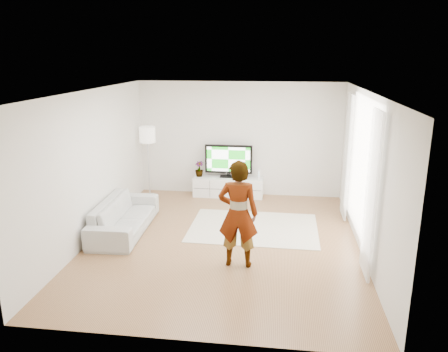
# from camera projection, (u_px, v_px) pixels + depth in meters

# --- Properties ---
(floor) EXTENTS (6.00, 6.00, 0.00)m
(floor) POSITION_uv_depth(u_px,v_px,m) (224.00, 242.00, 8.25)
(floor) COLOR #A37949
(floor) RESTS_ON ground
(ceiling) EXTENTS (6.00, 6.00, 0.00)m
(ceiling) POSITION_uv_depth(u_px,v_px,m) (223.00, 92.00, 7.50)
(ceiling) COLOR white
(ceiling) RESTS_ON wall_back
(wall_left) EXTENTS (0.02, 6.00, 2.80)m
(wall_left) POSITION_uv_depth(u_px,v_px,m) (92.00, 166.00, 8.18)
(wall_left) COLOR silver
(wall_left) RESTS_ON floor
(wall_right) EXTENTS (0.02, 6.00, 2.80)m
(wall_right) POSITION_uv_depth(u_px,v_px,m) (366.00, 175.00, 7.57)
(wall_right) COLOR silver
(wall_right) RESTS_ON floor
(wall_back) EXTENTS (5.00, 0.02, 2.80)m
(wall_back) POSITION_uv_depth(u_px,v_px,m) (239.00, 139.00, 10.74)
(wall_back) COLOR silver
(wall_back) RESTS_ON floor
(wall_front) EXTENTS (5.00, 0.02, 2.80)m
(wall_front) POSITION_uv_depth(u_px,v_px,m) (190.00, 236.00, 5.01)
(wall_front) COLOR silver
(wall_front) RESTS_ON floor
(window) EXTENTS (0.01, 2.60, 2.50)m
(window) POSITION_uv_depth(u_px,v_px,m) (362.00, 168.00, 7.84)
(window) COLOR white
(window) RESTS_ON wall_right
(curtain_near) EXTENTS (0.04, 0.70, 2.60)m
(curtain_near) POSITION_uv_depth(u_px,v_px,m) (371.00, 195.00, 6.64)
(curtain_near) COLOR white
(curtain_near) RESTS_ON floor
(curtain_far) EXTENTS (0.04, 0.70, 2.60)m
(curtain_far) POSITION_uv_depth(u_px,v_px,m) (347.00, 157.00, 9.12)
(curtain_far) COLOR white
(curtain_far) RESTS_ON floor
(media_console) EXTENTS (1.72, 0.49, 0.48)m
(media_console) POSITION_uv_depth(u_px,v_px,m) (228.00, 187.00, 10.86)
(media_console) COLOR white
(media_console) RESTS_ON floor
(television) EXTENTS (1.16, 0.23, 0.81)m
(television) POSITION_uv_depth(u_px,v_px,m) (229.00, 160.00, 10.70)
(television) COLOR black
(television) RESTS_ON media_console
(game_console) EXTENTS (0.06, 0.16, 0.22)m
(game_console) POSITION_uv_depth(u_px,v_px,m) (259.00, 174.00, 10.67)
(game_console) COLOR white
(game_console) RESTS_ON media_console
(potted_plant) EXTENTS (0.24, 0.24, 0.38)m
(potted_plant) POSITION_uv_depth(u_px,v_px,m) (199.00, 169.00, 10.83)
(potted_plant) COLOR #3F7238
(potted_plant) RESTS_ON media_console
(rug) EXTENTS (2.60, 1.89, 0.01)m
(rug) POSITION_uv_depth(u_px,v_px,m) (254.00, 228.00, 8.91)
(rug) COLOR beige
(rug) RESTS_ON floor
(player) EXTENTS (0.66, 0.44, 1.80)m
(player) POSITION_uv_depth(u_px,v_px,m) (238.00, 214.00, 7.09)
(player) COLOR #334772
(player) RESTS_ON rug
(sofa) EXTENTS (0.94, 2.23, 0.64)m
(sofa) POSITION_uv_depth(u_px,v_px,m) (124.00, 216.00, 8.67)
(sofa) COLOR #B7B7B2
(sofa) RESTS_ON floor
(floor_lamp) EXTENTS (0.39, 0.39, 1.74)m
(floor_lamp) POSITION_uv_depth(u_px,v_px,m) (147.00, 138.00, 10.55)
(floor_lamp) COLOR silver
(floor_lamp) RESTS_ON floor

